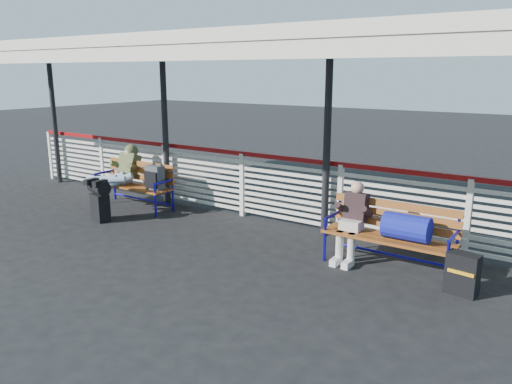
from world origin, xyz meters
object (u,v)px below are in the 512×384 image
Objects in this scene: companion_person at (352,221)px; suitcase_side at (462,274)px; bench_left at (142,179)px; traveler_man at (116,176)px; luggage_stack at (100,199)px; bench_right at (399,228)px.

suitcase_side is (1.60, -0.30, -0.33)m from companion_person.
bench_left is 0.50m from traveler_man.
bench_right reaches higher than luggage_stack.
companion_person is 2.18× the size of suitcase_side.
suitcase_side is at bearing 18.22° from luggage_stack.
companion_person is (4.59, -0.26, 0.00)m from bench_left.
luggage_stack is 5.34m from bench_right.
traveler_man is (-0.35, -0.34, 0.09)m from bench_left.
bench_left is 1.00× the size of bench_right.
traveler_man is 3.12× the size of suitcase_side.
suitcase_side is at bearing -10.54° from companion_person.
bench_right is 1.57× the size of companion_person.
companion_person is at bearing 1.03° from traveler_man.
suitcase_side is at bearing -5.11° from bench_left.
luggage_stack is at bearing -168.05° from suitcase_side.
bench_right is 1.02m from suitcase_side.
traveler_man is 1.43× the size of companion_person.
bench_left reaches higher than suitcase_side.
luggage_stack is at bearing -90.25° from bench_left.
companion_person reaches higher than luggage_stack.
bench_left is at bearing 177.26° from bench_right.
traveler_man reaches higher than companion_person.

